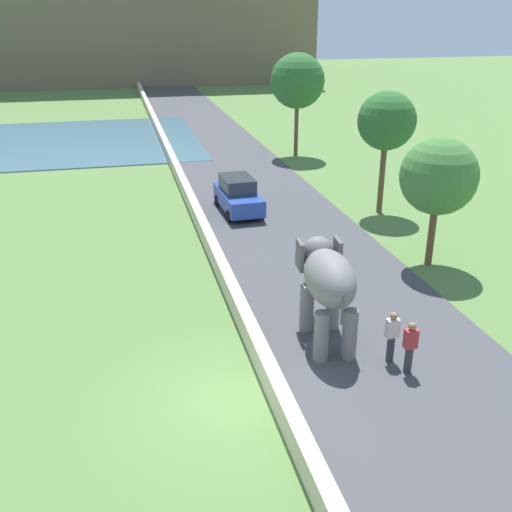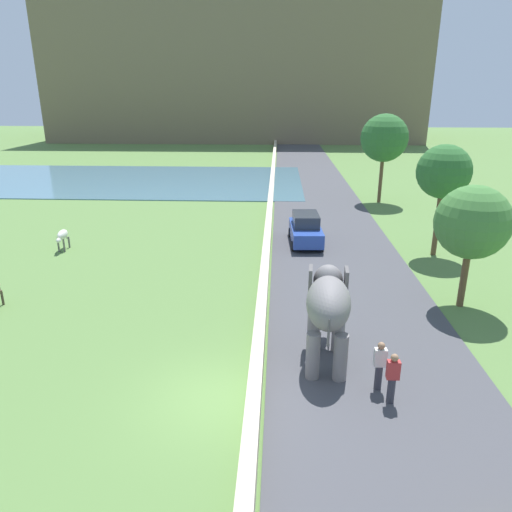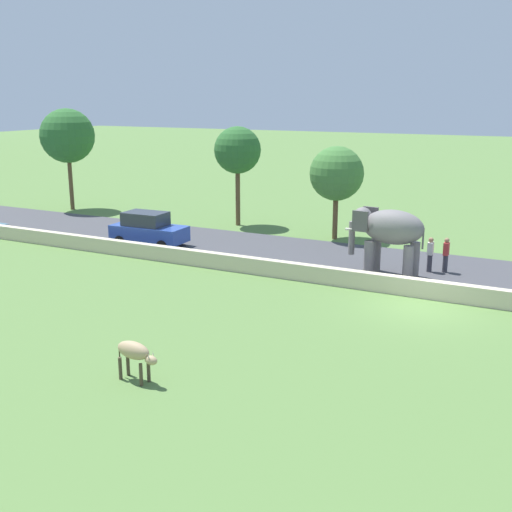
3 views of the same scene
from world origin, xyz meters
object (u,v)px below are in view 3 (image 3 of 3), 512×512
at_px(person_beside_elephant, 446,255).
at_px(person_trailing, 430,254).
at_px(elephant, 388,231).
at_px(cow_tan, 135,353).
at_px(car_blue, 148,229).

relative_size(person_beside_elephant, person_trailing, 1.00).
distance_m(elephant, cow_tan, 13.84).
distance_m(elephant, car_blue, 12.82).
xyz_separation_m(elephant, person_trailing, (1.42, -1.58, -1.16)).
relative_size(person_trailing, cow_tan, 1.16).
height_order(person_beside_elephant, person_trailing, same).
height_order(person_beside_elephant, car_blue, car_blue).
distance_m(elephant, person_trailing, 2.42).
xyz_separation_m(person_beside_elephant, car_blue, (-1.68, 14.99, 0.03)).
height_order(elephant, person_beside_elephant, elephant).
xyz_separation_m(elephant, cow_tan, (-13.38, 3.33, -1.20)).
relative_size(car_blue, cow_tan, 2.89).
bearing_deg(car_blue, elephant, -89.91).
bearing_deg(person_beside_elephant, person_trailing, 110.02).
relative_size(elephant, cow_tan, 2.50).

